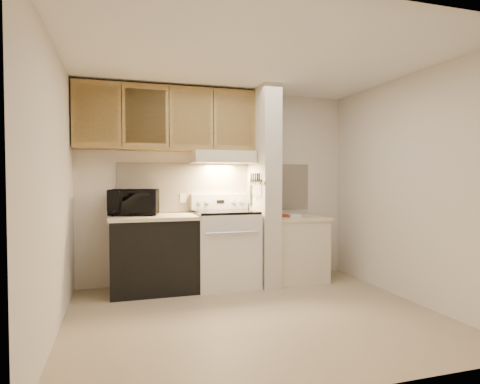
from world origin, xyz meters
name	(u,v)px	position (x,y,z in m)	size (l,w,h in m)	color
floor	(255,316)	(0.00, 0.00, 0.00)	(3.60, 3.60, 0.00)	tan
ceiling	(256,60)	(0.00, 0.00, 2.50)	(3.60, 3.60, 0.00)	white
wall_back	(219,186)	(0.00, 1.50, 1.25)	(3.60, 0.02, 2.50)	beige
wall_left	(54,191)	(-1.80, 0.00, 1.25)	(0.02, 3.00, 2.50)	beige
wall_right	(409,188)	(1.80, 0.00, 1.25)	(0.02, 3.00, 2.50)	beige
backsplash	(219,187)	(0.00, 1.49, 1.24)	(2.60, 0.02, 0.63)	white
range_body	(225,249)	(0.00, 1.16, 0.46)	(0.76, 0.65, 0.92)	silver
oven_window	(232,251)	(0.00, 0.84, 0.50)	(0.50, 0.01, 0.30)	black
oven_handle	(233,233)	(0.00, 0.80, 0.72)	(0.02, 0.02, 0.65)	silver
cooktop	(225,212)	(0.00, 1.16, 0.94)	(0.74, 0.64, 0.03)	black
range_backguard	(220,201)	(0.00, 1.44, 1.05)	(0.76, 0.08, 0.20)	silver
range_display	(220,202)	(0.00, 1.40, 1.05)	(0.10, 0.01, 0.04)	black
range_knob_left_outer	(199,202)	(-0.28, 1.40, 1.05)	(0.05, 0.05, 0.02)	silver
range_knob_left_inner	(207,202)	(-0.18, 1.40, 1.05)	(0.05, 0.05, 0.02)	silver
range_knob_right_inner	(234,201)	(0.18, 1.40, 1.05)	(0.05, 0.05, 0.02)	silver
range_knob_right_outer	(241,201)	(0.28, 1.40, 1.05)	(0.05, 0.05, 0.02)	silver
dishwasher_front	(154,255)	(-0.88, 1.17, 0.43)	(1.00, 0.63, 0.87)	black
left_countertop	(154,217)	(-0.88, 1.17, 0.89)	(1.04, 0.67, 0.04)	beige
spoon_rest	(138,214)	(-1.05, 1.36, 0.92)	(0.24, 0.07, 0.02)	black
teal_jar	(123,211)	(-1.23, 1.39, 0.96)	(0.08, 0.08, 0.09)	#225C60
outlet	(183,198)	(-0.48, 1.48, 1.10)	(0.08, 0.01, 0.12)	beige
microwave	(134,202)	(-1.10, 1.31, 1.07)	(0.56, 0.38, 0.31)	black
partition_pillar	(264,186)	(0.51, 1.15, 1.25)	(0.22, 0.70, 2.50)	beige
pillar_trim	(255,183)	(0.39, 1.15, 1.30)	(0.01, 0.70, 0.04)	olive
knife_strip	(256,181)	(0.39, 1.10, 1.32)	(0.02, 0.42, 0.04)	black
knife_blade_a	(259,189)	(0.38, 0.94, 1.22)	(0.01, 0.04, 0.16)	silver
knife_handle_a	(259,177)	(0.38, 0.95, 1.37)	(0.02, 0.02, 0.10)	black
knife_blade_b	(257,190)	(0.38, 1.02, 1.21)	(0.01, 0.04, 0.18)	silver
knife_handle_b	(257,177)	(0.38, 1.02, 1.37)	(0.02, 0.02, 0.10)	black
knife_blade_c	(255,190)	(0.38, 1.11, 1.20)	(0.01, 0.04, 0.20)	silver
knife_handle_c	(255,177)	(0.38, 1.09, 1.37)	(0.02, 0.02, 0.10)	black
knife_blade_d	(253,189)	(0.38, 1.19, 1.22)	(0.01, 0.04, 0.16)	silver
knife_handle_d	(253,177)	(0.38, 1.18, 1.37)	(0.02, 0.02, 0.10)	black
knife_blade_e	(251,189)	(0.38, 1.27, 1.21)	(0.01, 0.04, 0.18)	silver
knife_handle_e	(251,177)	(0.38, 1.26, 1.37)	(0.02, 0.02, 0.10)	black
oven_mitt	(250,194)	(0.38, 1.32, 1.15)	(0.03, 0.10, 0.24)	slate
right_cab_base	(296,250)	(0.97, 1.15, 0.40)	(0.70, 0.60, 0.81)	beige
right_countertop	(296,218)	(0.97, 1.15, 0.83)	(0.74, 0.64, 0.04)	beige
red_folder	(281,216)	(0.79, 1.25, 0.86)	(0.24, 0.33, 0.01)	#A42B1F
white_box	(295,215)	(0.92, 1.08, 0.87)	(0.15, 0.10, 0.04)	white
range_hood	(223,157)	(0.00, 1.28, 1.62)	(0.78, 0.44, 0.15)	beige
hood_lip	(227,160)	(0.00, 1.07, 1.58)	(0.78, 0.04, 0.06)	beige
upper_cabinets	(168,119)	(-0.69, 1.32, 2.08)	(2.18, 0.33, 0.77)	olive
cab_door_a	(97,114)	(-1.51, 1.17, 2.08)	(0.46, 0.01, 0.63)	olive
cab_gap_a	(122,115)	(-1.23, 1.16, 2.08)	(0.01, 0.01, 0.73)	black
cab_door_b	(146,116)	(-0.96, 1.17, 2.08)	(0.46, 0.01, 0.63)	olive
cab_gap_b	(169,117)	(-0.69, 1.16, 2.08)	(0.01, 0.01, 0.73)	black
cab_door_c	(192,118)	(-0.42, 1.17, 2.08)	(0.46, 0.01, 0.63)	olive
cab_gap_c	(214,119)	(-0.14, 1.16, 2.08)	(0.01, 0.01, 0.73)	black
cab_door_d	(235,120)	(0.13, 1.17, 2.08)	(0.46, 0.01, 0.63)	olive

